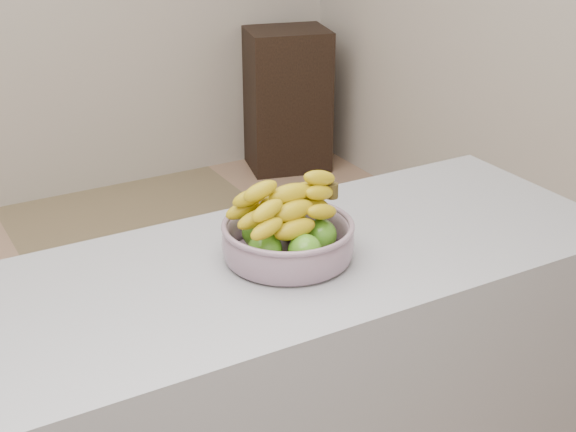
# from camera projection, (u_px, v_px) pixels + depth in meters

# --- Properties ---
(ground) EXTENTS (4.00, 4.00, 0.00)m
(ground) POSITION_uv_depth(u_px,v_px,m) (117.00, 426.00, 2.61)
(ground) COLOR tan
(ground) RESTS_ON ground
(cabinet) EXTENTS (0.52, 0.46, 0.81)m
(cabinet) POSITION_uv_depth(u_px,v_px,m) (287.00, 100.00, 4.59)
(cabinet) COLOR black
(cabinet) RESTS_ON ground
(fruit_bowl) EXTENTS (0.29, 0.29, 0.17)m
(fruit_bowl) POSITION_uv_depth(u_px,v_px,m) (288.00, 235.00, 1.72)
(fruit_bowl) COLOR #9BA8BA
(fruit_bowl) RESTS_ON counter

